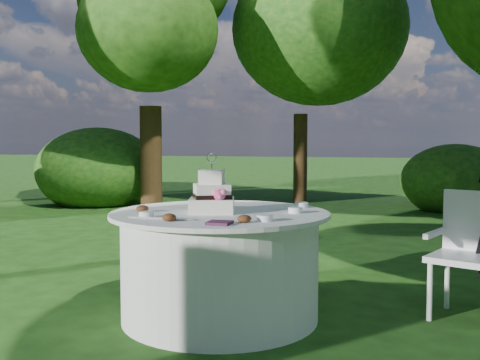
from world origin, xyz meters
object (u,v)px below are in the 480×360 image
(chair, at_px, (470,245))
(napkins, at_px, (220,223))
(table, at_px, (220,265))
(cake, at_px, (212,196))

(chair, bearing_deg, napkins, -144.06)
(table, bearing_deg, napkins, -71.73)
(table, height_order, cake, cake)
(napkins, relative_size, cake, 0.33)
(napkins, distance_m, cake, 0.58)
(napkins, bearing_deg, cake, 113.77)
(cake, bearing_deg, chair, 18.38)
(cake, distance_m, chair, 1.89)
(table, distance_m, cake, 0.50)
(table, bearing_deg, chair, 17.36)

